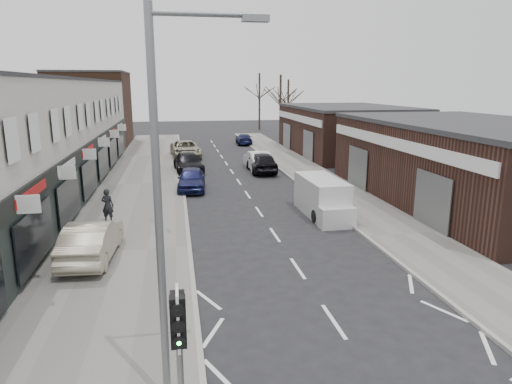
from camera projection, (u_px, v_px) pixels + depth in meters
name	position (u px, v px, depth m)	size (l,w,h in m)	color
ground	(361.00, 361.00, 11.32)	(160.00, 160.00, 0.00)	black
pavement_left	(141.00, 184.00, 31.26)	(5.50, 64.00, 0.12)	slate
pavement_right	(316.00, 178.00, 33.38)	(3.50, 64.00, 0.12)	slate
shop_terrace_left	(18.00, 140.00, 26.92)	(8.00, 41.00, 7.10)	beige
brick_block_far	(92.00, 110.00, 51.26)	(8.00, 10.00, 8.00)	#41291C
right_unit_near	(471.00, 164.00, 26.35)	(10.00, 18.00, 4.50)	#3A211A
right_unit_far	(346.00, 131.00, 45.53)	(10.00, 16.00, 4.50)	#3A211A
tree_far_a	(280.00, 138.00, 58.87)	(3.60, 3.60, 8.00)	#382D26
tree_far_b	(288.00, 133.00, 65.05)	(3.60, 3.60, 7.50)	#382D26
tree_far_c	(259.00, 130.00, 70.29)	(3.60, 3.60, 8.50)	#382D26
traffic_light	(179.00, 332.00, 8.09)	(0.28, 0.60, 3.10)	slate
street_lamp	(167.00, 196.00, 8.73)	(2.23, 0.22, 8.00)	slate
warning_sign	(159.00, 183.00, 21.45)	(0.12, 0.80, 2.70)	slate
white_van	(322.00, 198.00, 23.93)	(1.86, 5.04, 1.95)	silver
sedan_on_pavement	(92.00, 240.00, 17.54)	(1.61, 4.62, 1.52)	#A19881
pedestrian	(108.00, 206.00, 22.23)	(0.62, 0.40, 1.69)	black
parked_car_left_a	(191.00, 179.00, 29.70)	(1.73, 4.29, 1.46)	#161A47
parked_car_left_b	(188.00, 163.00, 35.98)	(2.05, 5.04, 1.46)	black
parked_car_left_c	(186.00, 149.00, 43.32)	(2.59, 5.61, 1.56)	#A29C82
parked_car_right_a	(258.00, 160.00, 37.00)	(1.63, 4.66, 1.54)	silver
parked_car_right_b	(262.00, 162.00, 35.76)	(1.92, 4.78, 1.63)	black
parked_car_right_c	(244.00, 139.00, 52.84)	(1.71, 4.21, 1.22)	#12163A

